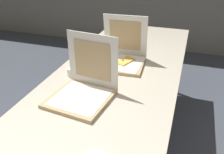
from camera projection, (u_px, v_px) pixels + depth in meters
table at (117, 78)px, 1.77m from camera, size 0.86×2.37×0.75m
pizza_box_front at (83, 90)px, 1.44m from camera, size 0.37×0.37×0.36m
pizza_box_middle at (122, 57)px, 1.86m from camera, size 0.35×0.36×0.35m
cup_white_near_center at (71, 72)px, 1.69m from camera, size 0.05×0.05×0.06m
cup_white_mid at (78, 63)px, 1.82m from camera, size 0.05×0.05×0.06m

